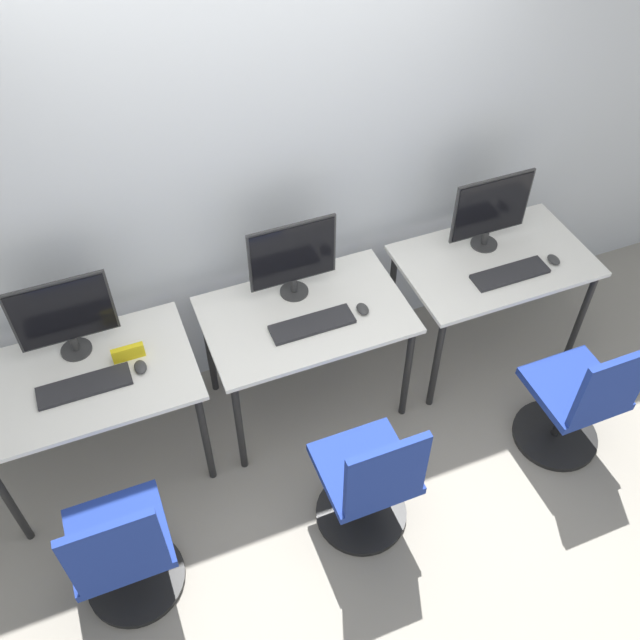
{
  "coord_description": "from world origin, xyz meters",
  "views": [
    {
      "loc": [
        -0.9,
        -2.11,
        3.45
      ],
      "look_at": [
        0.0,
        0.14,
        0.9
      ],
      "focal_mm": 40.0,
      "sensor_mm": 36.0,
      "label": 1
    }
  ],
  "objects_px": {
    "keyboard_left": "(84,386)",
    "mouse_left": "(140,367)",
    "keyboard_center": "(312,324)",
    "mouse_center": "(363,309)",
    "monitor_center": "(293,257)",
    "office_chair_left": "(124,555)",
    "monitor_right": "(491,210)",
    "mouse_right": "(554,260)",
    "office_chair_right": "(577,404)",
    "monitor_left": "(64,316)",
    "keyboard_right": "(510,274)",
    "office_chair_center": "(369,485)"
  },
  "relations": [
    {
      "from": "mouse_left",
      "to": "keyboard_center",
      "type": "xyz_separation_m",
      "value": [
        0.89,
        -0.04,
        -0.01
      ]
    },
    {
      "from": "office_chair_left",
      "to": "monitor_right",
      "type": "height_order",
      "value": "monitor_right"
    },
    {
      "from": "office_chair_left",
      "to": "office_chair_right",
      "type": "distance_m",
      "value": 2.42
    },
    {
      "from": "mouse_center",
      "to": "mouse_right",
      "type": "distance_m",
      "value": 1.17
    },
    {
      "from": "office_chair_left",
      "to": "keyboard_center",
      "type": "distance_m",
      "value": 1.42
    },
    {
      "from": "keyboard_left",
      "to": "monitor_right",
      "type": "xyz_separation_m",
      "value": [
        2.32,
        0.21,
        0.24
      ]
    },
    {
      "from": "monitor_right",
      "to": "mouse_right",
      "type": "height_order",
      "value": "monitor_right"
    },
    {
      "from": "monitor_right",
      "to": "office_chair_left",
      "type": "bearing_deg",
      "value": -158.62
    },
    {
      "from": "keyboard_left",
      "to": "monitor_center",
      "type": "bearing_deg",
      "value": 11.79
    },
    {
      "from": "office_chair_right",
      "to": "office_chair_left",
      "type": "bearing_deg",
      "value": 178.87
    },
    {
      "from": "keyboard_left",
      "to": "mouse_left",
      "type": "distance_m",
      "value": 0.27
    },
    {
      "from": "monitor_center",
      "to": "keyboard_right",
      "type": "xyz_separation_m",
      "value": [
        1.16,
        -0.32,
        -0.24
      ]
    },
    {
      "from": "mouse_right",
      "to": "office_chair_right",
      "type": "relative_size",
      "value": 0.1
    },
    {
      "from": "monitor_left",
      "to": "keyboard_center",
      "type": "distance_m",
      "value": 1.22
    },
    {
      "from": "monitor_right",
      "to": "monitor_left",
      "type": "bearing_deg",
      "value": 178.78
    },
    {
      "from": "mouse_left",
      "to": "office_chair_left",
      "type": "relative_size",
      "value": 0.1
    },
    {
      "from": "keyboard_center",
      "to": "mouse_left",
      "type": "bearing_deg",
      "value": 177.45
    },
    {
      "from": "mouse_left",
      "to": "monitor_center",
      "type": "bearing_deg",
      "value": 14.54
    },
    {
      "from": "mouse_center",
      "to": "monitor_center",
      "type": "bearing_deg",
      "value": 136.61
    },
    {
      "from": "keyboard_left",
      "to": "monitor_center",
      "type": "xyz_separation_m",
      "value": [
        1.16,
        0.24,
        0.24
      ]
    },
    {
      "from": "monitor_center",
      "to": "keyboard_center",
      "type": "xyz_separation_m",
      "value": [
        0.0,
        -0.27,
        -0.24
      ]
    },
    {
      "from": "office_chair_left",
      "to": "keyboard_right",
      "type": "bearing_deg",
      "value": 15.2
    },
    {
      "from": "office_chair_center",
      "to": "office_chair_right",
      "type": "xyz_separation_m",
      "value": [
        1.24,
        0.04,
        0.0
      ]
    },
    {
      "from": "mouse_center",
      "to": "monitor_right",
      "type": "bearing_deg",
      "value": 14.91
    },
    {
      "from": "office_chair_left",
      "to": "monitor_center",
      "type": "height_order",
      "value": "monitor_center"
    },
    {
      "from": "monitor_left",
      "to": "keyboard_center",
      "type": "relative_size",
      "value": 1.07
    },
    {
      "from": "keyboard_center",
      "to": "mouse_right",
      "type": "distance_m",
      "value": 1.45
    },
    {
      "from": "monitor_left",
      "to": "monitor_center",
      "type": "relative_size",
      "value": 1.0
    },
    {
      "from": "office_chair_left",
      "to": "office_chair_right",
      "type": "xyz_separation_m",
      "value": [
        2.42,
        -0.05,
        0.0
      ]
    },
    {
      "from": "monitor_right",
      "to": "office_chair_right",
      "type": "height_order",
      "value": "monitor_right"
    },
    {
      "from": "monitor_left",
      "to": "keyboard_right",
      "type": "height_order",
      "value": "monitor_left"
    },
    {
      "from": "monitor_right",
      "to": "keyboard_right",
      "type": "height_order",
      "value": "monitor_right"
    },
    {
      "from": "monitor_left",
      "to": "office_chair_left",
      "type": "bearing_deg",
      "value": -91.46
    },
    {
      "from": "keyboard_right",
      "to": "office_chair_right",
      "type": "xyz_separation_m",
      "value": [
        0.07,
        -0.69,
        -0.38
      ]
    },
    {
      "from": "keyboard_left",
      "to": "keyboard_center",
      "type": "relative_size",
      "value": 1.0
    },
    {
      "from": "monitor_center",
      "to": "mouse_left",
      "type": "bearing_deg",
      "value": -165.46
    },
    {
      "from": "keyboard_center",
      "to": "monitor_left",
      "type": "bearing_deg",
      "value": 166.35
    },
    {
      "from": "keyboard_center",
      "to": "monitor_right",
      "type": "relative_size",
      "value": 0.93
    },
    {
      "from": "mouse_center",
      "to": "office_chair_right",
      "type": "height_order",
      "value": "office_chair_right"
    },
    {
      "from": "monitor_center",
      "to": "office_chair_right",
      "type": "distance_m",
      "value": 1.71
    },
    {
      "from": "office_chair_left",
      "to": "mouse_right",
      "type": "bearing_deg",
      "value": 13.7
    },
    {
      "from": "monitor_center",
      "to": "mouse_center",
      "type": "bearing_deg",
      "value": -43.39
    },
    {
      "from": "office_chair_left",
      "to": "keyboard_right",
      "type": "height_order",
      "value": "office_chair_left"
    },
    {
      "from": "monitor_left",
      "to": "office_chair_left",
      "type": "height_order",
      "value": "monitor_left"
    },
    {
      "from": "office_chair_right",
      "to": "mouse_right",
      "type": "bearing_deg",
      "value": 72.37
    },
    {
      "from": "keyboard_right",
      "to": "office_chair_right",
      "type": "height_order",
      "value": "office_chair_right"
    },
    {
      "from": "office_chair_left",
      "to": "keyboard_center",
      "type": "height_order",
      "value": "office_chair_left"
    },
    {
      "from": "keyboard_center",
      "to": "office_chair_right",
      "type": "bearing_deg",
      "value": -30.84
    },
    {
      "from": "monitor_center",
      "to": "mouse_center",
      "type": "relative_size",
      "value": 5.31
    },
    {
      "from": "office_chair_left",
      "to": "monitor_right",
      "type": "distance_m",
      "value": 2.6
    }
  ]
}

